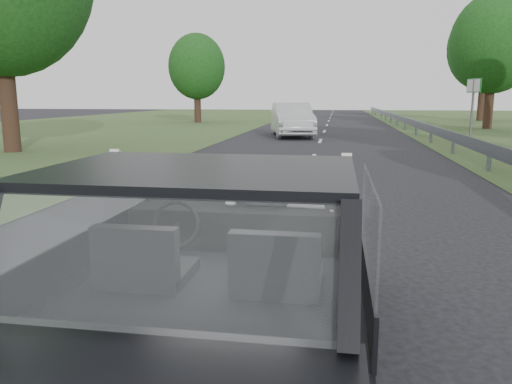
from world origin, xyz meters
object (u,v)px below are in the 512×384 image
(cat, at_px, (261,195))
(other_car, at_px, (292,120))
(highway_sign, at_px, (472,108))
(subject_car, at_px, (220,269))

(cat, distance_m, other_car, 19.78)
(highway_sign, bearing_deg, subject_car, -126.40)
(other_car, height_order, highway_sign, highway_sign)
(cat, bearing_deg, other_car, 95.94)
(cat, xyz_separation_m, highway_sign, (6.56, 20.64, 0.24))
(cat, height_order, highway_sign, highway_sign)
(subject_car, distance_m, cat, 0.77)
(cat, xyz_separation_m, other_car, (-1.57, 19.71, -0.31))
(subject_car, xyz_separation_m, highway_sign, (6.72, 21.30, 0.60))
(other_car, distance_m, highway_sign, 8.20)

